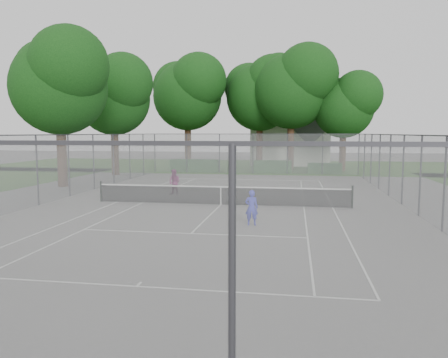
# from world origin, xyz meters

# --- Properties ---
(ground) EXTENTS (120.00, 120.00, 0.00)m
(ground) POSITION_xyz_m (0.00, 0.00, 0.00)
(ground) COLOR #605D5B
(ground) RESTS_ON ground
(grass_far) EXTENTS (60.00, 20.00, 0.00)m
(grass_far) POSITION_xyz_m (0.00, 26.00, 0.00)
(grass_far) COLOR #244B15
(grass_far) RESTS_ON ground
(court_markings) EXTENTS (11.03, 23.83, 0.01)m
(court_markings) POSITION_xyz_m (0.00, 0.00, 0.01)
(court_markings) COLOR silver
(court_markings) RESTS_ON ground
(tennis_net) EXTENTS (12.87, 0.10, 1.10)m
(tennis_net) POSITION_xyz_m (0.00, 0.00, 0.51)
(tennis_net) COLOR black
(tennis_net) RESTS_ON ground
(perimeter_fence) EXTENTS (18.08, 34.08, 3.52)m
(perimeter_fence) POSITION_xyz_m (0.00, 0.00, 1.81)
(perimeter_fence) COLOR #38383D
(perimeter_fence) RESTS_ON ground
(tree_far_left) EXTENTS (7.97, 7.28, 11.46)m
(tree_far_left) POSITION_xyz_m (-7.10, 22.24, 7.88)
(tree_far_left) COLOR #351F13
(tree_far_left) RESTS_ON ground
(tree_far_midleft) EXTENTS (7.86, 7.18, 11.30)m
(tree_far_midleft) POSITION_xyz_m (0.13, 23.50, 7.77)
(tree_far_midleft) COLOR #351F13
(tree_far_midleft) RESTS_ON ground
(tree_far_midright) EXTENTS (8.25, 7.53, 11.86)m
(tree_far_midright) POSITION_xyz_m (3.33, 21.27, 8.15)
(tree_far_midright) COLOR #351F13
(tree_far_midright) RESTS_ON ground
(tree_far_right) EXTENTS (6.46, 5.90, 9.29)m
(tree_far_right) POSITION_xyz_m (8.19, 21.24, 6.38)
(tree_far_right) COLOR #351F13
(tree_far_right) RESTS_ON ground
(tree_side_back) EXTENTS (7.06, 6.45, 10.15)m
(tree_side_back) POSITION_xyz_m (-11.50, 14.02, 6.97)
(tree_side_back) COLOR #351F13
(tree_side_back) RESTS_ON ground
(tree_side_front) EXTENTS (7.21, 6.58, 10.36)m
(tree_side_front) POSITION_xyz_m (-11.69, 5.68, 7.12)
(tree_side_front) COLOR #351F13
(tree_side_front) RESTS_ON ground
(hedge_left) EXTENTS (4.51, 1.35, 1.13)m
(hedge_left) POSITION_xyz_m (-5.53, 18.25, 0.56)
(hedge_left) COLOR #174516
(hedge_left) RESTS_ON ground
(hedge_mid) EXTENTS (3.47, 0.99, 1.09)m
(hedge_mid) POSITION_xyz_m (1.65, 18.37, 0.54)
(hedge_mid) COLOR #174516
(hedge_mid) RESTS_ON ground
(hedge_right) EXTENTS (2.98, 1.09, 0.89)m
(hedge_right) POSITION_xyz_m (6.30, 18.59, 0.45)
(hedge_right) COLOR #174516
(hedge_right) RESTS_ON ground
(house) EXTENTS (8.51, 6.59, 10.59)m
(house) POSITION_xyz_m (3.10, 29.01, 4.26)
(house) COLOR beige
(house) RESTS_ON ground
(girl_player) EXTENTS (0.53, 0.36, 1.39)m
(girl_player) POSITION_xyz_m (2.00, -4.58, 0.70)
(girl_player) COLOR #3134B9
(girl_player) RESTS_ON ground
(woman_player) EXTENTS (0.89, 0.80, 1.50)m
(woman_player) POSITION_xyz_m (-3.22, 2.93, 0.75)
(woman_player) COLOR #7B295C
(woman_player) RESTS_ON ground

